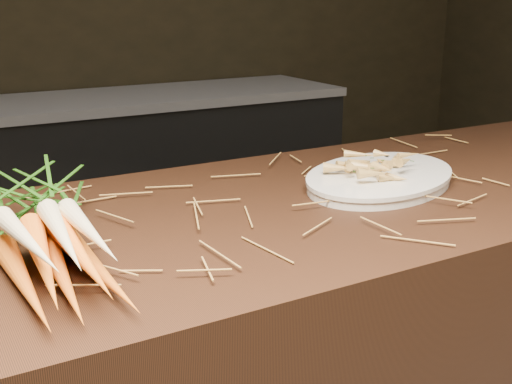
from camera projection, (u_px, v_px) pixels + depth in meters
back_counter at (155, 179)px, 3.13m from camera, size 1.82×0.62×0.84m
straw_bedding at (346, 188)px, 1.29m from camera, size 1.40×0.60×0.02m
root_veg_bunch at (41, 221)px, 0.98m from camera, size 0.19×0.55×0.10m
serving_platter at (380, 179)px, 1.34m from camera, size 0.47×0.41×0.02m
roasted_veg_heap at (381, 164)px, 1.33m from camera, size 0.24×0.21×0.04m
serving_fork at (414, 161)px, 1.44m from camera, size 0.03×0.15×0.00m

